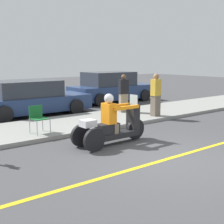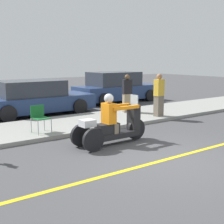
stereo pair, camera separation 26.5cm
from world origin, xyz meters
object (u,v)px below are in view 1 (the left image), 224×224
Objects in this scene: parked_car_lot_left at (31,99)px; parked_car_lot_far at (111,88)px; spectator_with_child at (124,94)px; spectator_mid_group at (156,96)px; folding_chair_curbside at (38,116)px; motorcycle_trike at (112,126)px.

parked_car_lot_far is (5.16, 1.17, 0.07)m from parked_car_lot_left.
spectator_with_child is 0.95× the size of spectator_mid_group.
folding_chair_curbside is (-4.83, 0.19, -0.29)m from spectator_mid_group.
folding_chair_curbside is at bearing 121.44° from motorcycle_trike.
motorcycle_trike is 8.58m from parked_car_lot_far.
parked_car_lot_far is at bearing 12.77° from parked_car_lot_left.
spectator_mid_group is 0.35× the size of parked_car_lot_left.
motorcycle_trike is 5.61m from parked_car_lot_left.
spectator_mid_group is 2.00× the size of folding_chair_curbside.
motorcycle_trike reaches higher than folding_chair_curbside.
spectator_with_child reaches higher than parked_car_lot_left.
parked_car_lot_left is (-3.48, 3.78, -0.23)m from spectator_mid_group.
folding_chair_curbside is 0.17× the size of parked_car_lot_left.
parked_car_lot_far reaches higher than motorcycle_trike.
spectator_with_child reaches higher than motorcycle_trike.
parked_car_lot_left is at bearing 132.70° from spectator_mid_group.
spectator_mid_group is 4.84m from folding_chair_curbside.
folding_chair_curbside is 8.05m from parked_car_lot_far.
motorcycle_trike is 1.46× the size of spectator_with_child.
parked_car_lot_far is at bearing 52.15° from motorcycle_trike.
folding_chair_curbside is at bearing 177.75° from spectator_mid_group.
motorcycle_trike is at bearing -134.17° from spectator_with_child.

